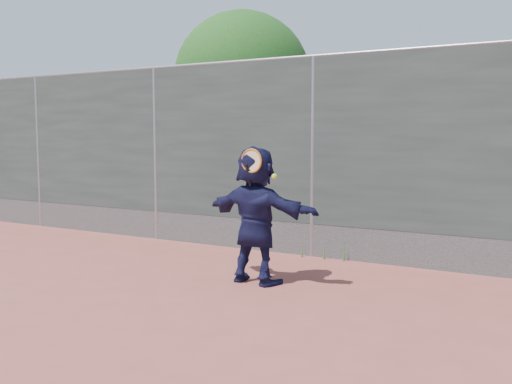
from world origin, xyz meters
The scene contains 6 objects.
ground centered at (0.00, 0.00, 0.00)m, with size 80.00×80.00×0.00m, color #9E4C42.
player centered at (0.03, 1.71, 0.85)m, with size 1.58×0.50×1.71m, color #15163B.
fence centered at (0.00, 3.50, 1.58)m, with size 20.00×0.06×3.03m.
swing_action centered at (0.11, 1.51, 1.50)m, with size 0.50×0.13×0.51m.
tree_left centered at (-2.85, 6.55, 2.94)m, with size 3.15×3.00×4.53m.
weed_clump centered at (0.29, 3.38, 0.13)m, with size 0.68×0.07×0.30m.
Camera 1 is at (3.44, -4.37, 1.83)m, focal length 40.00 mm.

